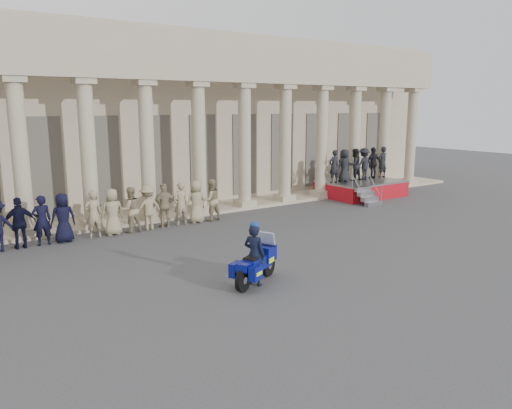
% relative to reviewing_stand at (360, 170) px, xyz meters
% --- Properties ---
extents(ground, '(90.00, 90.00, 0.00)m').
position_rel_reviewing_stand_xyz_m(ground, '(-11.45, -7.20, -1.55)').
color(ground, '#3D3D3F').
rests_on(ground, ground).
extents(building, '(40.00, 12.50, 9.00)m').
position_rel_reviewing_stand_xyz_m(building, '(-11.45, 7.55, 2.97)').
color(building, tan).
rests_on(building, ground).
extents(officer_rank, '(17.58, 0.73, 1.92)m').
position_rel_reviewing_stand_xyz_m(officer_rank, '(-18.79, -0.61, -0.59)').
color(officer_rank, black).
rests_on(officer_rank, ground).
extents(reviewing_stand, '(4.68, 4.28, 2.78)m').
position_rel_reviewing_stand_xyz_m(reviewing_stand, '(0.00, 0.00, 0.00)').
color(reviewing_stand, gray).
rests_on(reviewing_stand, ground).
extents(motorcycle, '(2.05, 1.38, 1.42)m').
position_rel_reviewing_stand_xyz_m(motorcycle, '(-13.40, -8.63, -0.94)').
color(motorcycle, black).
rests_on(motorcycle, ground).
extents(rider, '(0.69, 0.79, 1.92)m').
position_rel_reviewing_stand_xyz_m(rider, '(-13.51, -8.69, -0.60)').
color(rider, black).
rests_on(rider, ground).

